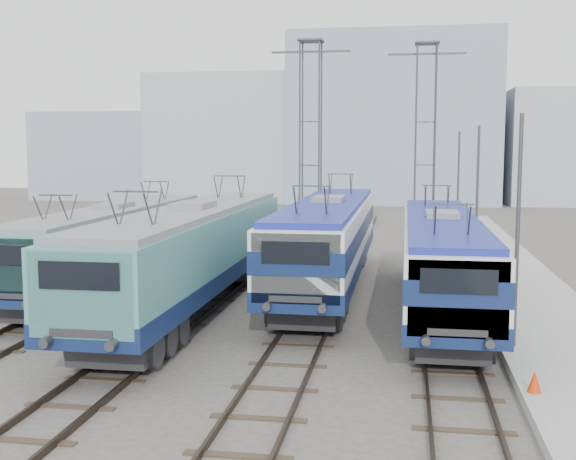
# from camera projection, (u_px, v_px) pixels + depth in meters

# --- Properties ---
(ground) EXTENTS (160.00, 160.00, 0.00)m
(ground) POSITION_uv_depth(u_px,v_px,m) (209.00, 362.00, 20.42)
(ground) COLOR #514C47
(platform) EXTENTS (4.00, 70.00, 0.30)m
(platform) POSITION_uv_depth(u_px,v_px,m) (534.00, 308.00, 26.62)
(platform) COLOR #9E9E99
(platform) RESTS_ON ground
(locomotive_far_left) EXTENTS (2.72, 17.13, 3.22)m
(locomotive_far_left) POSITION_uv_depth(u_px,v_px,m) (113.00, 240.00, 30.45)
(locomotive_far_left) COLOR #11204D
(locomotive_far_left) RESTS_ON ground
(locomotive_center_left) EXTENTS (2.98, 18.83, 3.54)m
(locomotive_center_left) POSITION_uv_depth(u_px,v_px,m) (192.00, 249.00, 26.29)
(locomotive_center_left) COLOR #11204D
(locomotive_center_left) RESTS_ON ground
(locomotive_center_right) EXTENTS (2.94, 18.62, 3.50)m
(locomotive_center_right) POSITION_uv_depth(u_px,v_px,m) (328.00, 235.00, 30.19)
(locomotive_center_right) COLOR #11204D
(locomotive_center_right) RESTS_ON ground
(locomotive_far_right) EXTENTS (2.74, 17.29, 3.25)m
(locomotive_far_right) POSITION_uv_depth(u_px,v_px,m) (442.00, 254.00, 26.10)
(locomotive_far_right) COLOR #11204D
(locomotive_far_right) RESTS_ON ground
(catenary_tower_west) EXTENTS (4.50, 1.20, 12.00)m
(catenary_tower_west) POSITION_uv_depth(u_px,v_px,m) (311.00, 137.00, 41.23)
(catenary_tower_west) COLOR #3F4247
(catenary_tower_west) RESTS_ON ground
(catenary_tower_east) EXTENTS (4.50, 1.20, 12.00)m
(catenary_tower_east) POSITION_uv_depth(u_px,v_px,m) (425.00, 137.00, 42.15)
(catenary_tower_east) COLOR #3F4247
(catenary_tower_east) RESTS_ON ground
(mast_front) EXTENTS (0.12, 0.12, 7.00)m
(mast_front) POSITION_uv_depth(u_px,v_px,m) (517.00, 237.00, 20.61)
(mast_front) COLOR #3F4247
(mast_front) RESTS_ON ground
(mast_mid) EXTENTS (0.12, 0.12, 7.00)m
(mast_mid) POSITION_uv_depth(u_px,v_px,m) (477.00, 204.00, 32.37)
(mast_mid) COLOR #3F4247
(mast_mid) RESTS_ON ground
(mast_rear) EXTENTS (0.12, 0.12, 7.00)m
(mast_rear) POSITION_uv_depth(u_px,v_px,m) (458.00, 189.00, 44.14)
(mast_rear) COLOR #3F4247
(mast_rear) RESTS_ON ground
(safety_cone) EXTENTS (0.33, 0.33, 0.52)m
(safety_cone) POSITION_uv_depth(u_px,v_px,m) (534.00, 381.00, 17.00)
(safety_cone) COLOR red
(safety_cone) RESTS_ON platform
(building_west) EXTENTS (18.00, 12.00, 14.00)m
(building_west) POSITION_uv_depth(u_px,v_px,m) (235.00, 139.00, 82.64)
(building_west) COLOR #A3ADB6
(building_west) RESTS_ON ground
(building_center) EXTENTS (22.00, 14.00, 18.00)m
(building_center) POSITION_uv_depth(u_px,v_px,m) (394.00, 120.00, 79.54)
(building_center) COLOR #919EB1
(building_center) RESTS_ON ground
(building_far_west) EXTENTS (14.00, 10.00, 10.00)m
(building_far_west) POSITION_uv_depth(u_px,v_px,m) (103.00, 156.00, 85.42)
(building_far_west) COLOR #919EB1
(building_far_west) RESTS_ON ground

